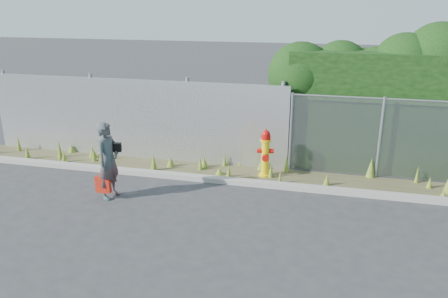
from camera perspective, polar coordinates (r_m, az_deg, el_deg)
name	(u,v)px	position (r m, az deg, el deg)	size (l,w,h in m)	color
ground	(222,218)	(8.94, -0.25, -9.05)	(80.00, 80.00, 0.00)	#323234
curb	(240,182)	(10.51, 2.11, -4.30)	(16.00, 0.22, 0.12)	gray
weed_strip	(236,168)	(11.15, 1.55, -2.52)	(16.00, 1.32, 0.55)	#4C462B
corrugated_fence	(134,119)	(12.25, -11.73, 3.84)	(8.50, 0.21, 2.30)	#A3A7AA
chainlink_fence	(427,141)	(11.38, 24.94, 0.93)	(6.50, 0.07, 2.05)	gray
hedge	(427,90)	(12.14, 24.96, 6.95)	(7.91, 1.89, 3.82)	black
fire_hydrant	(265,154)	(10.82, 5.41, -0.63)	(0.41, 0.37, 1.24)	yellow
woman	(108,161)	(9.86, -14.87, -1.47)	(0.63, 0.42, 1.74)	#106B66
red_tote_bag	(103,185)	(9.98, -15.51, -4.49)	(0.33, 0.12, 0.43)	#A40915
black_shoulder_bag	(115,147)	(9.87, -14.01, 0.22)	(0.26, 0.11, 0.19)	black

